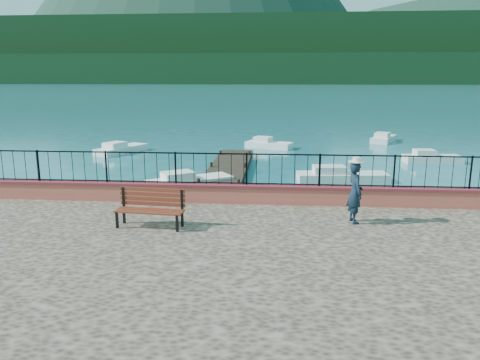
% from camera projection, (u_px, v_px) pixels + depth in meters
% --- Properties ---
extents(ground, '(2000.00, 2000.00, 0.00)m').
position_uv_depth(ground, '(248.00, 293.00, 11.11)').
color(ground, '#19596B').
rests_on(ground, ground).
extents(parapet, '(28.00, 0.46, 0.58)m').
position_uv_depth(parapet, '(256.00, 194.00, 14.38)').
color(parapet, '#C05B45').
rests_on(parapet, promenade).
extents(railing, '(27.00, 0.05, 0.95)m').
position_uv_depth(railing, '(256.00, 170.00, 14.22)').
color(railing, black).
rests_on(railing, parapet).
extents(dock, '(2.00, 16.00, 0.30)m').
position_uv_depth(dock, '(223.00, 178.00, 22.91)').
color(dock, '#2D231C').
rests_on(dock, ground).
extents(far_forest, '(900.00, 60.00, 18.00)m').
position_uv_depth(far_forest, '(279.00, 69.00, 300.93)').
color(far_forest, black).
rests_on(far_forest, ground).
extents(foothills, '(900.00, 120.00, 44.00)m').
position_uv_depth(foothills, '(279.00, 53.00, 356.46)').
color(foothills, black).
rests_on(foothills, ground).
extents(companion_hill, '(448.00, 384.00, 180.00)m').
position_uv_depth(companion_hill, '(470.00, 80.00, 538.15)').
color(companion_hill, '#142D23').
rests_on(companion_hill, ground).
extents(park_bench, '(1.81, 0.74, 0.98)m').
position_uv_depth(park_bench, '(150.00, 216.00, 12.10)').
color(park_bench, black).
rests_on(park_bench, promenade).
extents(person, '(0.51, 0.67, 1.65)m').
position_uv_depth(person, '(355.00, 193.00, 12.36)').
color(person, black).
rests_on(person, promenade).
extents(hat, '(0.44, 0.44, 0.12)m').
position_uv_depth(hat, '(357.00, 160.00, 12.17)').
color(hat, silver).
rests_on(hat, person).
extents(boat_0, '(3.99, 3.23, 0.80)m').
position_uv_depth(boat_0, '(190.00, 179.00, 21.58)').
color(boat_0, white).
rests_on(boat_0, ground).
extents(boat_1, '(4.44, 1.71, 0.80)m').
position_uv_depth(boat_1, '(342.00, 173.00, 22.71)').
color(boat_1, silver).
rests_on(boat_1, ground).
extents(boat_2, '(3.31, 1.45, 0.80)m').
position_uv_depth(boat_2, '(433.00, 156.00, 27.66)').
color(boat_2, silver).
rests_on(boat_2, ground).
extents(boat_3, '(2.82, 4.06, 0.80)m').
position_uv_depth(boat_3, '(121.00, 147.00, 31.26)').
color(boat_3, white).
rests_on(boat_3, ground).
extents(boat_4, '(3.53, 2.42, 0.80)m').
position_uv_depth(boat_4, '(269.00, 142.00, 33.33)').
color(boat_4, silver).
rests_on(boat_4, ground).
extents(boat_5, '(2.60, 3.67, 0.80)m').
position_uv_depth(boat_5, '(384.00, 137.00, 36.43)').
color(boat_5, silver).
rests_on(boat_5, ground).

